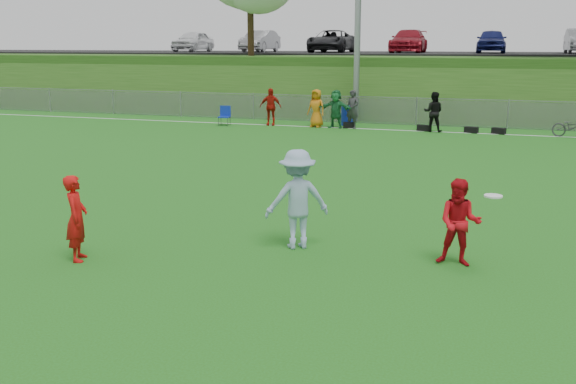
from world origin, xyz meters
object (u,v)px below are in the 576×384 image
at_px(frisbee, 493,196).
at_px(bicycle, 573,127).
at_px(player_red_left, 77,218).
at_px(recycling_bin, 348,116).
at_px(player_blue, 297,199).
at_px(player_red_center, 460,223).

height_order(frisbee, bicycle, frisbee).
height_order(player_red_left, frisbee, player_red_left).
bearing_deg(recycling_bin, player_red_left, -91.20).
bearing_deg(player_blue, player_red_center, 147.46).
xyz_separation_m(player_red_left, player_red_center, (6.34, 1.74, -0.01)).
relative_size(player_red_center, bicycle, 0.91).
xyz_separation_m(player_red_center, recycling_bin, (-5.93, 18.11, -0.31)).
relative_size(player_red_left, bicycle, 0.92).
bearing_deg(frisbee, player_red_left, -170.21).
height_order(player_red_left, player_blue, player_blue).
xyz_separation_m(player_blue, frisbee, (3.41, -0.66, 0.46)).
bearing_deg(player_red_center, recycling_bin, 110.65).
xyz_separation_m(player_red_center, bicycle, (3.54, 16.94, -0.32)).
relative_size(frisbee, recycling_bin, 0.32).
bearing_deg(player_red_left, player_red_center, -99.32).
distance_m(player_red_left, bicycle, 21.13).
height_order(player_red_left, bicycle, player_red_left).
bearing_deg(frisbee, bicycle, 80.17).
distance_m(recycling_bin, bicycle, 9.53).
relative_size(player_red_center, player_blue, 0.82).
height_order(recycling_bin, bicycle, recycling_bin).
height_order(player_red_left, player_red_center, player_red_left).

